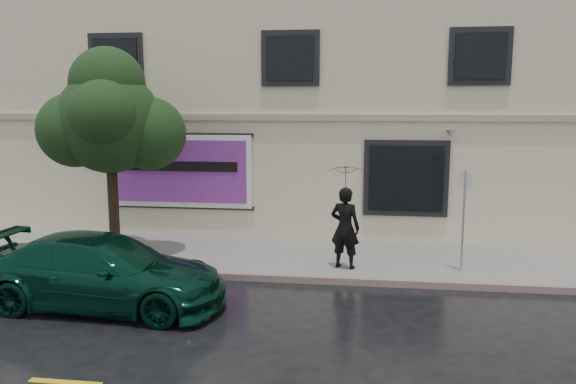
# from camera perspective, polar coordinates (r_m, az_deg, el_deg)

# --- Properties ---
(ground) EXTENTS (90.00, 90.00, 0.00)m
(ground) POSITION_cam_1_polar(r_m,az_deg,el_deg) (11.49, -2.99, -11.34)
(ground) COLOR black
(ground) RESTS_ON ground
(sidewalk) EXTENTS (20.00, 3.50, 0.15)m
(sidewalk) POSITION_cam_1_polar(r_m,az_deg,el_deg) (14.52, -0.64, -6.63)
(sidewalk) COLOR gray
(sidewalk) RESTS_ON ground
(curb) EXTENTS (20.00, 0.18, 0.16)m
(curb) POSITION_cam_1_polar(r_m,az_deg,el_deg) (12.86, -1.76, -8.72)
(curb) COLOR slate
(curb) RESTS_ON ground
(building) EXTENTS (20.00, 8.12, 7.00)m
(building) POSITION_cam_1_polar(r_m,az_deg,el_deg) (19.69, 1.75, 7.60)
(building) COLOR beige
(building) RESTS_ON ground
(billboard) EXTENTS (4.30, 0.16, 2.20)m
(billboard) POSITION_cam_1_polar(r_m,az_deg,el_deg) (16.47, -10.90, 2.10)
(billboard) COLOR white
(billboard) RESTS_ON ground
(car) EXTENTS (5.01, 2.43, 1.43)m
(car) POSITION_cam_1_polar(r_m,az_deg,el_deg) (11.73, -18.29, -7.69)
(car) COLOR #083325
(car) RESTS_ON ground
(pedestrian) EXTENTS (0.81, 0.65, 1.93)m
(pedestrian) POSITION_cam_1_polar(r_m,az_deg,el_deg) (13.20, 5.82, -3.63)
(pedestrian) COLOR black
(pedestrian) RESTS_ON sidewalk
(umbrella) EXTENTS (1.22, 1.22, 0.76)m
(umbrella) POSITION_cam_1_polar(r_m,az_deg,el_deg) (12.97, 5.91, 2.16)
(umbrella) COLOR black
(umbrella) RESTS_ON pedestrian
(street_tree) EXTENTS (2.53, 2.53, 4.66)m
(street_tree) POSITION_cam_1_polar(r_m,az_deg,el_deg) (14.54, -17.69, 6.73)
(street_tree) COLOR #312216
(street_tree) RESTS_ON sidewalk
(fire_hydrant) EXTENTS (0.33, 0.31, 0.80)m
(fire_hydrant) POSITION_cam_1_polar(r_m,az_deg,el_deg) (14.21, -17.94, -5.49)
(fire_hydrant) COLOR silver
(fire_hydrant) RESTS_ON sidewalk
(sign_pole) EXTENTS (0.28, 0.11, 2.34)m
(sign_pole) POSITION_cam_1_polar(r_m,az_deg,el_deg) (13.37, 17.43, -1.82)
(sign_pole) COLOR #A0A2A8
(sign_pole) RESTS_ON sidewalk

